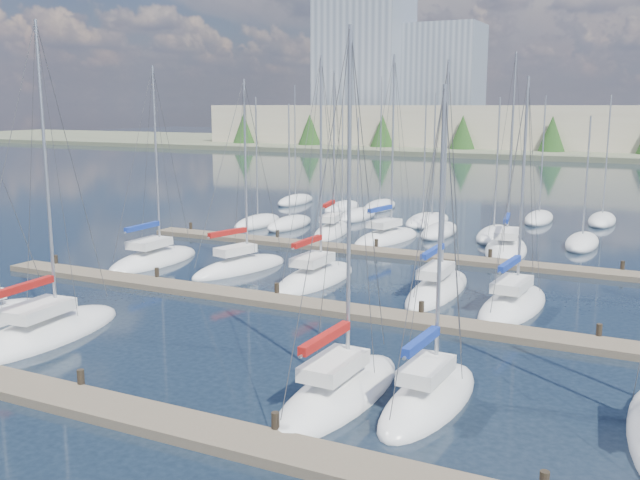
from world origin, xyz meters
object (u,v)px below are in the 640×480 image
at_px(sailboat_n, 332,231).
at_px(sailboat_p, 506,249).
at_px(sailboat_j, 316,278).
at_px(sailboat_h, 154,260).
at_px(sailboat_i, 240,267).
at_px(sailboat_c, 46,333).
at_px(sailboat_e, 429,399).
at_px(sailboat_k, 438,289).
at_px(sailboat_l, 513,305).
at_px(sailboat_o, 387,238).
at_px(sailboat_d, 339,393).

distance_m(sailboat_n, sailboat_p, 13.96).
relative_size(sailboat_j, sailboat_h, 1.02).
xyz_separation_m(sailboat_h, sailboat_i, (6.27, 0.57, 0.02)).
xyz_separation_m(sailboat_c, sailboat_e, (17.49, 0.61, 0.01)).
height_order(sailboat_h, sailboat_n, sailboat_n).
height_order(sailboat_j, sailboat_n, sailboat_j).
bearing_deg(sailboat_e, sailboat_j, 132.38).
xyz_separation_m(sailboat_c, sailboat_k, (13.32, 14.99, 0.01)).
bearing_deg(sailboat_h, sailboat_l, -0.95).
bearing_deg(sailboat_o, sailboat_c, -89.93).
height_order(sailboat_h, sailboat_p, sailboat_p).
relative_size(sailboat_c, sailboat_k, 1.09).
height_order(sailboat_o, sailboat_d, sailboat_o).
relative_size(sailboat_j, sailboat_n, 1.01).
relative_size(sailboat_p, sailboat_i, 1.16).
height_order(sailboat_d, sailboat_i, sailboat_d).
xyz_separation_m(sailboat_d, sailboat_k, (-1.19, 15.31, 0.00)).
distance_m(sailboat_j, sailboat_o, 13.77).
distance_m(sailboat_j, sailboat_d, 16.93).
height_order(sailboat_e, sailboat_i, sailboat_i).
distance_m(sailboat_n, sailboat_i, 14.12).
bearing_deg(sailboat_p, sailboat_i, -144.61).
bearing_deg(sailboat_j, sailboat_k, 5.55).
height_order(sailboat_l, sailboat_h, sailboat_h).
bearing_deg(sailboat_l, sailboat_h, -177.01).
distance_m(sailboat_o, sailboat_d, 29.94).
relative_size(sailboat_e, sailboat_k, 0.87).
distance_m(sailboat_j, sailboat_i, 5.41).
distance_m(sailboat_h, sailboat_o, 17.68).
height_order(sailboat_l, sailboat_o, sailboat_o).
distance_m(sailboat_l, sailboat_o, 19.05).
distance_m(sailboat_h, sailboat_n, 15.80).
relative_size(sailboat_c, sailboat_j, 1.06).
relative_size(sailboat_o, sailboat_p, 1.01).
bearing_deg(sailboat_c, sailboat_j, 63.19).
relative_size(sailboat_p, sailboat_d, 1.07).
bearing_deg(sailboat_j, sailboat_n, 112.98).
xyz_separation_m(sailboat_d, sailboat_i, (-13.77, 15.01, 0.01)).
relative_size(sailboat_n, sailboat_k, 1.02).
relative_size(sailboat_k, sailboat_i, 1.07).
height_order(sailboat_j, sailboat_k, sailboat_j).
relative_size(sailboat_c, sailboat_d, 1.07).
distance_m(sailboat_e, sailboat_d, 3.12).
bearing_deg(sailboat_c, sailboat_i, 83.40).
height_order(sailboat_j, sailboat_d, sailboat_j).
relative_size(sailboat_l, sailboat_j, 0.90).
distance_m(sailboat_l, sailboat_d, 14.37).
bearing_deg(sailboat_e, sailboat_k, 109.11).
bearing_deg(sailboat_o, sailboat_n, -176.98).
bearing_deg(sailboat_n, sailboat_h, -122.79).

